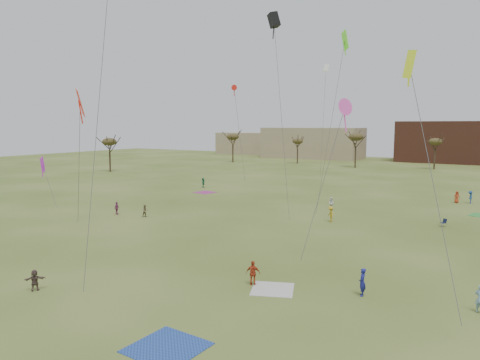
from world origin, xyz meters
The scene contains 21 objects.
ground centered at (0.00, 0.00, 0.00)m, with size 260.00×260.00×0.00m, color #3D541A.
flyer_near_right centered at (15.47, 1.90, 0.91)m, with size 0.66×0.43×1.81m, color navy.
spectator_fore_a centered at (8.51, -0.10, 0.85)m, with size 1.00×0.42×1.71m, color #B73D1F.
spectator_fore_b centered at (-14.09, 13.22, 0.76)m, with size 0.74×0.57×1.52m, color #7B6E4E.
spectator_fore_c centered at (-3.34, -8.62, 0.72)m, with size 1.34×0.43×1.44m, color brown.
flyer_mid_b centered at (5.77, 22.32, 0.90)m, with size 1.16×0.66×1.79m, color gold.
flyer_mid_c centered at (22.16, 2.86, 0.86)m, with size 0.63×0.41×1.72m, color #78A3C8.
spectator_mid_d centered at (-18.18, 12.57, 0.79)m, with size 0.92×0.38×1.57m, color #994076.
spectator_mid_e centered at (2.98, 30.07, 0.76)m, with size 0.74×0.58×1.53m, color white.
flyer_far_a centered at (-23.59, 37.95, 0.83)m, with size 1.54×0.49×1.66m, color #26734E.
flyer_far_b centered at (16.52, 43.63, 0.84)m, with size 0.82×0.53×1.68m, color #AD3B1D.
flyer_far_c centered at (18.16, 44.17, 0.89)m, with size 1.14×0.66×1.77m, color navy.
blanket_blue centered at (9.28, -9.99, 0.00)m, with size 3.42×3.42×0.03m, color #2547A0.
blanket_cream centered at (10.03, -0.12, 0.00)m, with size 2.77×2.77×0.03m, color silver.
blanket_plum centered at (-19.67, 33.06, 0.00)m, with size 2.98×2.98×0.03m, color #A2317D.
camp_chair_right centered at (17.06, 26.35, 0.26)m, with size 0.74×0.74×0.87m.
kites_aloft centered at (0.81, 24.96, 18.28)m, with size 59.29×64.73×22.44m.
tree_line centered at (-2.85, 79.12, 7.09)m, with size 117.44×49.32×8.91m.
building_tan centered at (-35.00, 115.00, 5.00)m, with size 32.00×14.00×10.00m, color #937F60.
building_brick centered at (5.00, 120.00, 6.00)m, with size 26.00×16.00×12.00m, color brown.
building_tan_west centered at (-65.00, 122.00, 4.00)m, with size 20.00×12.00×8.00m, color #937F60.
Camera 1 is at (23.49, -26.18, 10.98)m, focal length 33.89 mm.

